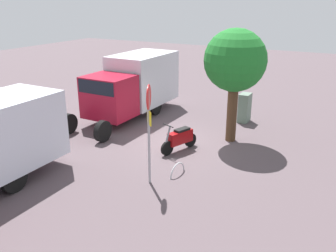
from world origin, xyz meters
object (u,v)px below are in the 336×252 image
Objects in this scene: motorcycle at (180,138)px; street_tree at (235,62)px; utility_cabinet at (245,108)px; box_truck_near at (133,83)px; stop_sign at (149,119)px; bike_rack_hoop at (177,174)px.

street_tree is at bearing 165.07° from motorcycle.
utility_cabinet is at bearing -174.78° from street_tree.
box_truck_near is 2.13× the size of stop_sign.
stop_sign is 2.34× the size of utility_cabinet.
box_truck_near is 5.58m from utility_cabinet.
utility_cabinet is at bearing 173.69° from stop_sign.
utility_cabinet is at bearing -174.07° from motorcycle.
box_truck_near is at bearing -72.94° from utility_cabinet.
street_tree is 5.40× the size of bike_rack_hoop.
box_truck_near reaches higher than utility_cabinet.
box_truck_near is at bearing -142.41° from stop_sign.
street_tree is 5.09m from bike_rack_hoop.
stop_sign is at bearing 26.30° from motorcycle.
stop_sign is at bearing -6.31° from utility_cabinet.
box_truck_near is 3.97× the size of motorcycle.
stop_sign reaches higher than utility_cabinet.
box_truck_near is 5.84m from street_tree.
utility_cabinet reaches higher than bike_rack_hoop.
street_tree reaches higher than box_truck_near.
box_truck_near reaches higher than bike_rack_hoop.
motorcycle is (3.00, 4.13, -1.11)m from box_truck_near.
utility_cabinet is (-7.39, 0.82, -1.47)m from stop_sign.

